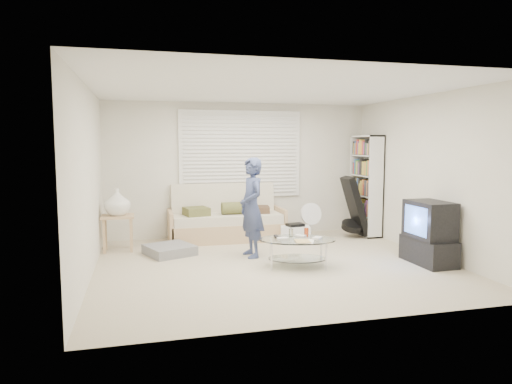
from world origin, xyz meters
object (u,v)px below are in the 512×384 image
object	(u,v)px
bookshelf	(366,186)
coffee_table	(298,244)
futon_sofa	(226,222)
tv_unit	(429,233)

from	to	relation	value
bookshelf	coffee_table	bearing A→B (deg)	-137.29
futon_sofa	coffee_table	size ratio (longest dim) A/B	1.71
tv_unit	bookshelf	bearing A→B (deg)	86.71
bookshelf	tv_unit	world-z (taller)	bookshelf
futon_sofa	coffee_table	bearing A→B (deg)	-72.76
futon_sofa	coffee_table	world-z (taller)	futon_sofa
bookshelf	futon_sofa	bearing A→B (deg)	175.68
tv_unit	coffee_table	xyz separation A→B (m)	(-1.90, 0.31, -0.12)
futon_sofa	bookshelf	size ratio (longest dim) A/B	1.09
futon_sofa	bookshelf	xyz separation A→B (m)	(2.67, -0.20, 0.62)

